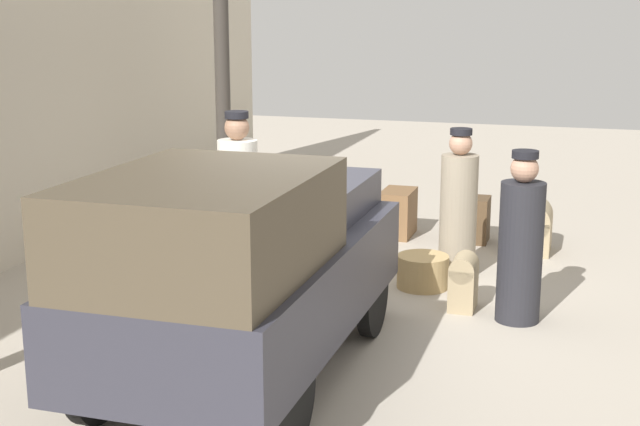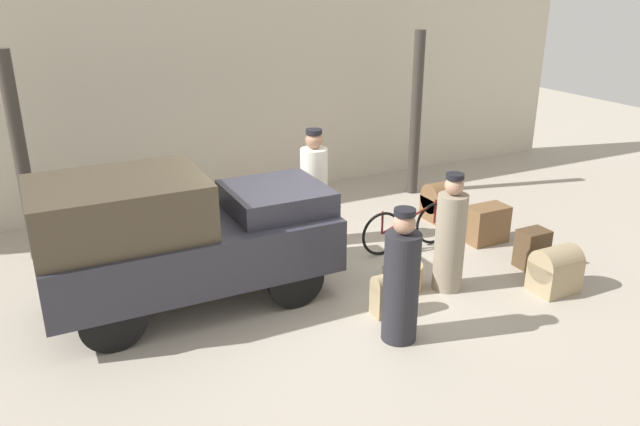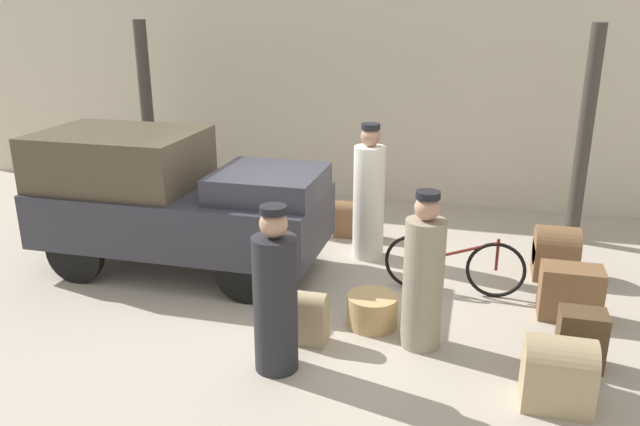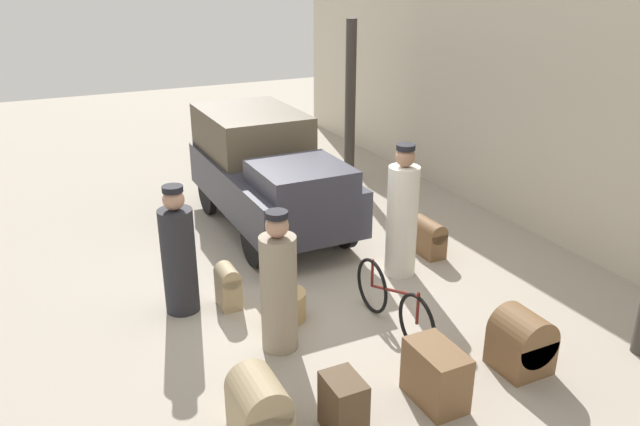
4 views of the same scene
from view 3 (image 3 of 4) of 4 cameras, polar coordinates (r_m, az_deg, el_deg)
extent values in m
plane|color=#A89E8E|center=(7.88, -1.79, -6.89)|extent=(30.00, 30.00, 0.00)
cube|color=beige|center=(11.14, 4.13, 12.66)|extent=(16.00, 0.15, 4.50)
cylinder|color=#38332D|center=(11.11, -15.50, 8.52)|extent=(0.21, 0.21, 3.16)
cylinder|color=#38332D|center=(9.75, 23.02, 6.40)|extent=(0.21, 0.21, 3.16)
cylinder|color=black|center=(8.72, -3.29, -1.59)|extent=(0.78, 0.12, 0.78)
cylinder|color=black|center=(7.42, -6.81, -5.41)|extent=(0.78, 0.12, 0.78)
cylinder|color=black|center=(9.65, -16.45, -0.33)|extent=(0.78, 0.12, 0.78)
cylinder|color=black|center=(8.49, -21.51, -3.48)|extent=(0.78, 0.12, 0.78)
cube|color=#2D2D38|center=(8.37, -12.44, -0.15)|extent=(3.72, 1.65, 0.71)
cube|color=#473D2D|center=(8.59, -17.78, 4.78)|extent=(2.05, 1.52, 0.71)
cube|color=#2D2D38|center=(7.76, -4.69, 2.72)|extent=(1.30, 1.29, 0.32)
torus|color=black|center=(7.81, 15.77, -5.05)|extent=(0.71, 0.04, 0.71)
torus|color=black|center=(7.83, 8.52, -4.45)|extent=(0.71, 0.04, 0.71)
cylinder|color=#591914|center=(7.74, 12.22, -3.57)|extent=(1.00, 0.04, 0.38)
cylinder|color=#591914|center=(7.76, 8.58, -3.21)|extent=(0.04, 0.04, 0.37)
cylinder|color=#591914|center=(7.73, 15.90, -3.69)|extent=(0.04, 0.04, 0.40)
cylinder|color=tan|center=(6.98, 4.79, -8.88)|extent=(0.56, 0.56, 0.36)
cylinder|color=#232328|center=(5.99, -4.09, -8.35)|extent=(0.42, 0.42, 1.36)
sphere|color=tan|center=(5.67, -4.28, -0.99)|extent=(0.26, 0.26, 0.26)
cylinder|color=black|center=(5.62, -4.31, 0.30)|extent=(0.25, 0.25, 0.07)
cylinder|color=silver|center=(8.60, 4.48, 0.94)|extent=(0.43, 0.43, 1.58)
sphere|color=#936B51|center=(8.37, 4.63, 6.98)|extent=(0.27, 0.27, 0.27)
cylinder|color=black|center=(8.34, 4.66, 7.90)|extent=(0.25, 0.25, 0.07)
cylinder|color=gray|center=(6.45, 9.39, -6.45)|extent=(0.41, 0.41, 1.38)
sphere|color=tan|center=(6.15, 9.79, 0.47)|extent=(0.26, 0.26, 0.26)
cylinder|color=black|center=(6.11, 9.85, 1.64)|extent=(0.24, 0.24, 0.07)
cube|color=brown|center=(7.61, 21.90, -6.77)|extent=(0.66, 0.40, 0.61)
cube|color=brown|center=(8.69, 20.66, -4.15)|extent=(0.54, 0.54, 0.42)
cylinder|color=brown|center=(8.62, 20.81, -2.87)|extent=(0.54, 0.54, 0.54)
cube|color=#4C3823|center=(6.70, 22.75, -10.56)|extent=(0.44, 0.32, 0.58)
cube|color=brown|center=(9.52, 3.10, -1.00)|extent=(0.58, 0.30, 0.40)
cylinder|color=brown|center=(9.46, 3.12, 0.15)|extent=(0.58, 0.30, 0.30)
cube|color=#9E8966|center=(6.07, 20.81, -14.33)|extent=(0.60, 0.47, 0.42)
cylinder|color=#9E8966|center=(5.97, 21.04, -12.63)|extent=(0.60, 0.47, 0.47)
cube|color=#9E8966|center=(6.62, -1.00, -10.00)|extent=(0.38, 0.26, 0.44)
cylinder|color=#9E8966|center=(6.52, -1.02, -8.30)|extent=(0.38, 0.26, 0.26)
camera|label=1|loc=(11.07, -52.65, 9.31)|focal=50.00mm
camera|label=2|loc=(5.55, -81.97, 10.66)|focal=35.00mm
camera|label=4|loc=(6.39, 73.17, 12.16)|focal=35.00mm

